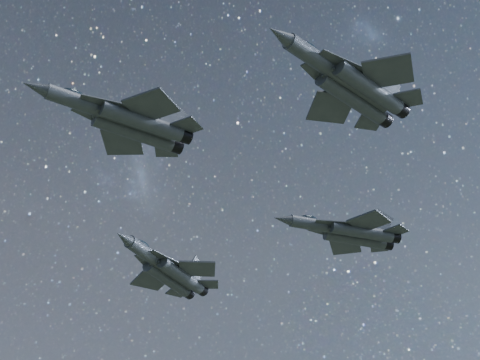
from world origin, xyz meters
TOP-DOWN VIEW (x-y plane):
  - jet_lead at (-20.52, -4.01)m, footprint 17.51×12.17m
  - jet_left at (2.53, 22.20)m, footprint 19.77×13.09m
  - jet_right at (-5.08, -19.28)m, footprint 18.52×13.12m
  - jet_slot at (13.54, -1.12)m, footprint 17.00×11.29m

SIDE VIEW (x-z plane):
  - jet_lead at x=-20.52m, z-range 140.58..144.98m
  - jet_slot at x=13.54m, z-range 141.59..145.92m
  - jet_left at x=2.53m, z-range 141.37..146.41m
  - jet_right at x=-5.08m, z-range 143.24..147.94m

